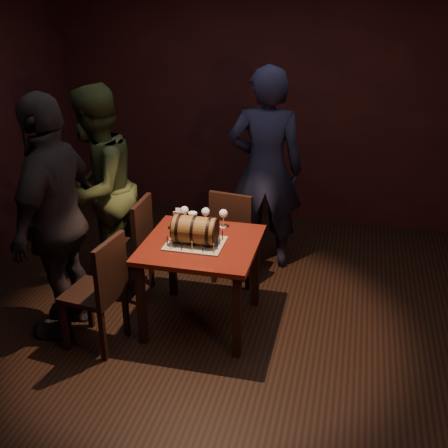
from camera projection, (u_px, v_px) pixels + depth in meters
The scene contains 16 objects.
room_shell at pixel (219, 170), 4.05m from camera, with size 5.04×5.04×2.80m.
pub_table at pixel (201, 255), 4.49m from camera, with size 0.90×0.90×0.75m.
cake_board at pixel (195, 243), 4.41m from camera, with size 0.45×0.35×0.01m, color gray.
barrel_cake at pixel (195, 230), 4.36m from camera, with size 0.40×0.23×0.23m.
birthday_candles at pixel (195, 238), 4.39m from camera, with size 0.40×0.30×0.09m.
wine_glass_left at pixel (184, 211), 4.72m from camera, with size 0.07×0.07×0.16m.
wine_glass_mid at pixel (206, 213), 4.69m from camera, with size 0.07×0.07×0.16m.
wine_glass_right at pixel (223, 214), 4.66m from camera, with size 0.07×0.07×0.16m.
pint_of_ale at pixel (193, 221), 4.64m from camera, with size 0.07×0.07×0.15m.
menu_card at pixel (180, 218), 4.73m from camera, with size 0.10×0.05×0.13m, color white, non-canonical shape.
chair_back at pixel (234, 232), 5.17m from camera, with size 0.45×0.45×0.93m.
chair_left_rear at pixel (133, 243), 4.96m from camera, with size 0.40×0.40×0.93m.
chair_left_front at pixel (101, 287), 4.25m from camera, with size 0.45×0.45×0.93m.
person_back at pixel (265, 170), 5.33m from camera, with size 0.72×0.47×1.97m, color black.
person_left_rear at pixel (97, 189), 5.03m from camera, with size 0.90×0.70×1.86m, color #30391C.
person_left_front at pixel (56, 219), 4.29m from camera, with size 1.15×0.48×1.96m, color black.
Camera 1 is at (0.94, -3.74, 2.69)m, focal length 45.00 mm.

